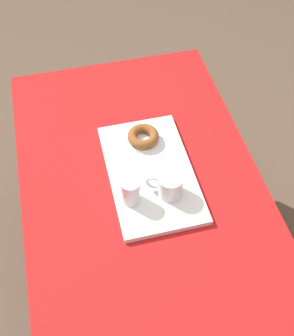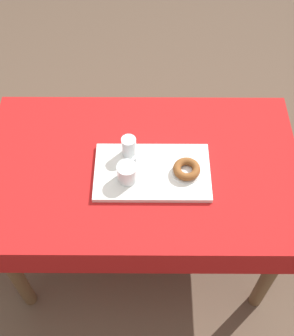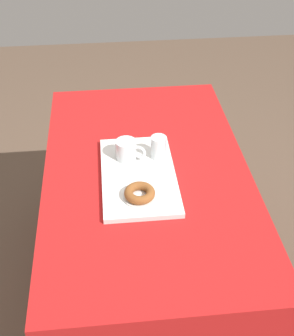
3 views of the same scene
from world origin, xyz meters
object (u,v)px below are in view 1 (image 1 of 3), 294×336
at_px(dining_table, 143,205).
at_px(sugar_donut_left, 143,136).
at_px(serving_tray, 150,173).
at_px(donut_plate_left, 143,140).
at_px(tea_mug_left, 170,186).
at_px(water_glass_near, 131,192).

height_order(dining_table, sugar_donut_left, sugar_donut_left).
bearing_deg(serving_tray, donut_plate_left, 176.76).
xyz_separation_m(dining_table, serving_tray, (-0.04, 0.04, 0.12)).
height_order(dining_table, tea_mug_left, tea_mug_left).
bearing_deg(serving_tray, sugar_donut_left, 176.76).
xyz_separation_m(tea_mug_left, donut_plate_left, (-0.24, -0.03, -0.03)).
relative_size(dining_table, sugar_donut_left, 11.99).
relative_size(serving_tray, donut_plate_left, 4.06).
bearing_deg(tea_mug_left, sugar_donut_left, -172.96).
distance_m(dining_table, donut_plate_left, 0.23).
bearing_deg(tea_mug_left, serving_tray, -159.52).
bearing_deg(dining_table, tea_mug_left, 52.21).
height_order(serving_tray, water_glass_near, water_glass_near).
xyz_separation_m(serving_tray, tea_mug_left, (0.10, 0.04, 0.05)).
distance_m(serving_tray, tea_mug_left, 0.12).
bearing_deg(donut_plate_left, tea_mug_left, 7.04).
bearing_deg(dining_table, water_glass_near, -43.63).
relative_size(serving_tray, water_glass_near, 5.10).
relative_size(serving_tray, tea_mug_left, 4.02).
bearing_deg(water_glass_near, sugar_donut_left, 157.85).
distance_m(dining_table, serving_tray, 0.14).
xyz_separation_m(dining_table, sugar_donut_left, (-0.18, 0.04, 0.16)).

